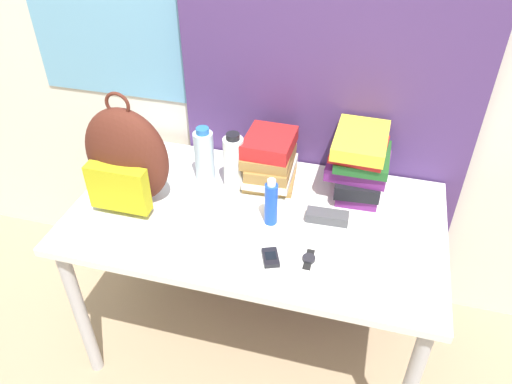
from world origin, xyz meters
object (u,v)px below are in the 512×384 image
object	(u,v)px
water_bottle	(204,156)
sunglasses_case	(327,217)
cell_phone	(271,257)
sunscreen_bottle	(271,203)
book_stack_left	(270,159)
backpack	(126,159)
sports_bottle	(234,162)
book_stack_center	(359,163)
wristwatch	(309,259)

from	to	relation	value
water_bottle	sunglasses_case	bearing A→B (deg)	-14.33
sunglasses_case	cell_phone	bearing A→B (deg)	-121.55
water_bottle	sunscreen_bottle	distance (m)	0.36
book_stack_left	backpack	bearing A→B (deg)	-150.90
sports_bottle	water_bottle	bearing A→B (deg)	172.39
backpack	water_bottle	xyz separation A→B (m)	(0.22, 0.20, -0.07)
book_stack_left	cell_phone	size ratio (longest dim) A/B	2.80
book_stack_center	book_stack_left	bearing A→B (deg)	-178.47
sports_bottle	sunscreen_bottle	distance (m)	0.26
cell_phone	water_bottle	bearing A→B (deg)	133.89
water_bottle	sunglasses_case	world-z (taller)	water_bottle
cell_phone	backpack	bearing A→B (deg)	163.32
cell_phone	sunglasses_case	world-z (taller)	sunglasses_case
sunglasses_case	wristwatch	size ratio (longest dim) A/B	1.63
sunscreen_bottle	cell_phone	world-z (taller)	sunscreen_bottle
book_stack_left	sports_bottle	world-z (taller)	sports_bottle
book_stack_left	sunglasses_case	size ratio (longest dim) A/B	1.73
backpack	book_stack_left	world-z (taller)	backpack
water_bottle	sports_bottle	distance (m)	0.12
cell_phone	book_stack_center	bearing A→B (deg)	62.64
sports_bottle	wristwatch	bearing A→B (deg)	-42.48
sunscreen_bottle	wristwatch	distance (m)	0.24
book_stack_center	cell_phone	distance (m)	0.51
book_stack_center	water_bottle	size ratio (longest dim) A/B	1.16
water_bottle	sports_bottle	size ratio (longest dim) A/B	0.98
sunscreen_bottle	wristwatch	bearing A→B (deg)	-42.60
sports_bottle	cell_phone	world-z (taller)	sports_bottle
book_stack_left	book_stack_center	bearing A→B (deg)	1.53
book_stack_center	sunscreen_bottle	distance (m)	0.38
cell_phone	wristwatch	xyz separation A→B (m)	(0.12, 0.03, -0.00)
cell_phone	sunglasses_case	distance (m)	0.28
book_stack_left	wristwatch	size ratio (longest dim) A/B	2.83
book_stack_left	sunglasses_case	bearing A→B (deg)	-36.28
backpack	wristwatch	xyz separation A→B (m)	(0.69, -0.14, -0.18)
book_stack_left	book_stack_center	size ratio (longest dim) A/B	0.99
backpack	wristwatch	size ratio (longest dim) A/B	4.71
sunscreen_bottle	cell_phone	bearing A→B (deg)	-76.29
backpack	water_bottle	distance (m)	0.30
book_stack_left	cell_phone	xyz separation A→B (m)	(0.11, -0.43, -0.09)
sunscreen_bottle	water_bottle	bearing A→B (deg)	148.89
book_stack_center	sports_bottle	distance (m)	0.47
backpack	sports_bottle	size ratio (longest dim) A/B	1.87
backpack	book_stack_center	bearing A→B (deg)	18.47
book_stack_left	book_stack_center	world-z (taller)	book_stack_center
book_stack_center	cell_phone	world-z (taller)	book_stack_center
sports_bottle	cell_phone	size ratio (longest dim) A/B	2.50
book_stack_left	wristwatch	xyz separation A→B (m)	(0.23, -0.40, -0.09)
book_stack_left	sunglasses_case	xyz separation A→B (m)	(0.26, -0.19, -0.08)
backpack	cell_phone	bearing A→B (deg)	-16.68
backpack	book_stack_center	xyz separation A→B (m)	(0.80, 0.27, -0.05)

